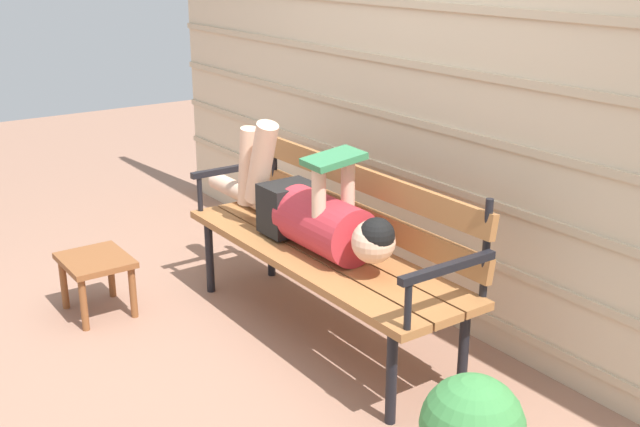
# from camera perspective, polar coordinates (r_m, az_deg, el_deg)

# --- Properties ---
(ground_plane) EXTENTS (12.00, 12.00, 0.00)m
(ground_plane) POSITION_cam_1_polar(r_m,az_deg,el_deg) (3.73, -2.27, -9.64)
(ground_plane) COLOR #936B56
(house_siding) EXTENTS (5.01, 0.08, 2.23)m
(house_siding) POSITION_cam_1_polar(r_m,az_deg,el_deg) (3.83, 7.78, 8.70)
(house_siding) COLOR beige
(house_siding) RESTS_ON ground
(park_bench) EXTENTS (1.73, 0.52, 0.86)m
(park_bench) POSITION_cam_1_polar(r_m,az_deg,el_deg) (3.66, 0.92, -1.88)
(park_bench) COLOR #9E6638
(park_bench) RESTS_ON ground
(reclining_person) EXTENTS (1.63, 0.27, 0.56)m
(reclining_person) POSITION_cam_1_polar(r_m,az_deg,el_deg) (3.65, -0.87, 0.15)
(reclining_person) COLOR #B72D38
(footstool) EXTENTS (0.38, 0.32, 0.30)m
(footstool) POSITION_cam_1_polar(r_m,az_deg,el_deg) (4.10, -16.15, -3.88)
(footstool) COLOR brown
(footstool) RESTS_ON ground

